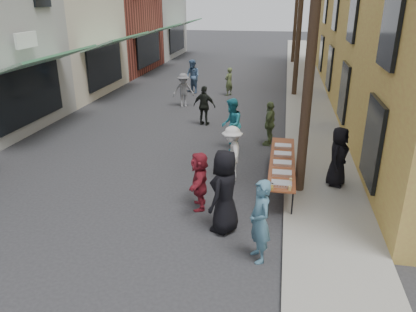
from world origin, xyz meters
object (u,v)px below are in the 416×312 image
(utility_pole_near, at_px, (314,23))
(guest_front_a, at_px, (225,192))
(server, at_px, (338,157))
(utility_pole_far, at_px, (297,5))
(utility_pole_mid, at_px, (301,9))
(catering_tray_sausage, at_px, (281,184))
(serving_table, at_px, (282,162))
(guest_front_c, at_px, (231,124))

(utility_pole_near, height_order, guest_front_a, utility_pole_near)
(server, bearing_deg, utility_pole_near, 137.65)
(utility_pole_near, height_order, utility_pole_far, same)
(utility_pole_far, bearing_deg, utility_pole_near, -90.00)
(utility_pole_far, xyz_separation_m, guest_front_a, (-1.76, -26.31, -3.51))
(utility_pole_mid, relative_size, server, 5.29)
(utility_pole_far, bearing_deg, guest_front_a, -93.83)
(utility_pole_mid, xyz_separation_m, guest_front_a, (-1.76, -14.31, -3.51))
(guest_front_a, bearing_deg, catering_tray_sausage, 150.42)
(serving_table, bearing_deg, guest_front_c, 124.09)
(guest_front_a, xyz_separation_m, guest_front_c, (-0.55, 5.40, -0.07))
(utility_pole_near, xyz_separation_m, utility_pole_far, (0.00, 24.00, 0.00))
(utility_pole_near, xyz_separation_m, serving_table, (-0.50, 0.41, -3.79))
(utility_pole_mid, relative_size, serving_table, 2.25)
(utility_pole_far, xyz_separation_m, server, (1.02, -23.51, -3.55))
(utility_pole_mid, bearing_deg, utility_pole_near, -90.00)
(guest_front_c, bearing_deg, utility_pole_mid, 161.17)
(utility_pole_near, relative_size, guest_front_c, 4.91)
(utility_pole_near, relative_size, guest_front_a, 4.55)
(utility_pole_near, relative_size, serving_table, 2.25)
(utility_pole_near, bearing_deg, serving_table, 140.39)
(utility_pole_near, height_order, guest_front_c, utility_pole_near)
(utility_pole_mid, height_order, utility_pole_far, same)
(utility_pole_near, bearing_deg, utility_pole_far, 90.00)
(utility_pole_near, xyz_separation_m, guest_front_c, (-2.32, 3.10, -3.58))
(utility_pole_mid, xyz_separation_m, server, (1.02, -11.51, -3.55))
(guest_front_c, bearing_deg, catering_tray_sausage, 18.48)
(utility_pole_far, relative_size, guest_front_c, 4.91)
(catering_tray_sausage, bearing_deg, guest_front_a, -139.67)
(utility_pole_near, height_order, server, utility_pole_near)
(utility_pole_near, bearing_deg, guest_front_a, -127.36)
(guest_front_c, bearing_deg, guest_front_a, 1.60)
(catering_tray_sausage, height_order, guest_front_a, guest_front_a)
(serving_table, bearing_deg, utility_pole_far, 88.79)
(guest_front_c, bearing_deg, serving_table, 29.83)
(utility_pole_far, bearing_deg, utility_pole_mid, -90.00)
(utility_pole_mid, xyz_separation_m, utility_pole_far, (0.00, 12.00, 0.00))
(guest_front_a, relative_size, guest_front_c, 1.08)
(utility_pole_mid, bearing_deg, server, -84.95)
(catering_tray_sausage, distance_m, server, 2.31)
(utility_pole_far, height_order, server, utility_pole_far)
(utility_pole_mid, height_order, guest_front_c, utility_pole_mid)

